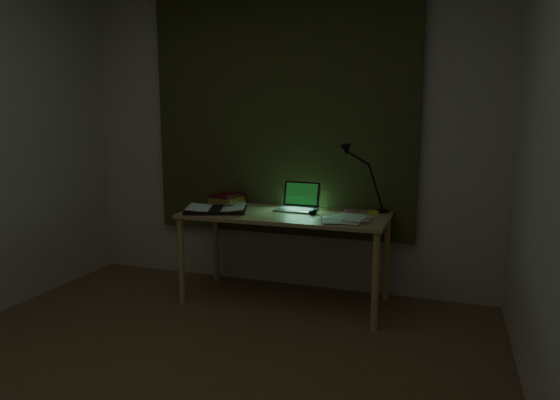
# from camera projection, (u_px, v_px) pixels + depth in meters

# --- Properties ---
(wall_back) EXTENTS (3.50, 0.00, 2.50)m
(wall_back) POSITION_uv_depth(u_px,v_px,m) (282.00, 137.00, 4.11)
(wall_back) COLOR silver
(wall_back) RESTS_ON ground
(curtain) EXTENTS (2.20, 0.06, 2.00)m
(curtain) POSITION_uv_depth(u_px,v_px,m) (280.00, 113.00, 4.04)
(curtain) COLOR #35381C
(curtain) RESTS_ON wall_back
(desk) EXTENTS (1.54, 0.67, 0.70)m
(desk) POSITION_uv_depth(u_px,v_px,m) (285.00, 258.00, 3.81)
(desk) COLOR tan
(desk) RESTS_ON floor
(laptop) EXTENTS (0.32, 0.36, 0.22)m
(laptop) POSITION_uv_depth(u_px,v_px,m) (296.00, 197.00, 3.83)
(laptop) COLOR #B5B5BA
(laptop) RESTS_ON desk
(open_textbook) EXTENTS (0.54, 0.46, 0.04)m
(open_textbook) POSITION_uv_depth(u_px,v_px,m) (216.00, 209.00, 3.82)
(open_textbook) COLOR white
(open_textbook) RESTS_ON desk
(book_stack) EXTENTS (0.24, 0.28, 0.10)m
(book_stack) POSITION_uv_depth(u_px,v_px,m) (228.00, 199.00, 4.11)
(book_stack) COLOR white
(book_stack) RESTS_ON desk
(loose_papers) EXTENTS (0.40, 0.41, 0.02)m
(loose_papers) POSITION_uv_depth(u_px,v_px,m) (349.00, 219.00, 3.51)
(loose_papers) COLOR white
(loose_papers) RESTS_ON desk
(mouse) EXTENTS (0.06, 0.10, 0.04)m
(mouse) POSITION_uv_depth(u_px,v_px,m) (313.00, 212.00, 3.71)
(mouse) COLOR black
(mouse) RESTS_ON desk
(sticky_yellow) EXTENTS (0.08, 0.08, 0.02)m
(sticky_yellow) POSITION_uv_depth(u_px,v_px,m) (374.00, 212.00, 3.76)
(sticky_yellow) COLOR yellow
(sticky_yellow) RESTS_ON desk
(sticky_pink) EXTENTS (0.09, 0.09, 0.02)m
(sticky_pink) POSITION_uv_depth(u_px,v_px,m) (349.00, 211.00, 3.80)
(sticky_pink) COLOR pink
(sticky_pink) RESTS_ON desk
(desk_lamp) EXTENTS (0.36, 0.30, 0.50)m
(desk_lamp) POSITION_uv_depth(u_px,v_px,m) (384.00, 180.00, 3.74)
(desk_lamp) COLOR black
(desk_lamp) RESTS_ON desk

